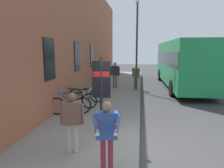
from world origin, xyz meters
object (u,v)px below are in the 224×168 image
bicycle_mid_rack (86,95)px  bicycle_under_window (78,100)px  city_bus (182,61)px  pedestrian_crossing_street (72,117)px  bicycle_far_end (70,105)px  pedestrian_by_facade (115,72)px  transit_info_sign (101,85)px  street_lamp (137,38)px  pedestrian_near_bus (136,74)px  tourist_with_hotdogs (107,130)px

bicycle_mid_rack → bicycle_under_window: bearing=174.9°
city_bus → pedestrian_crossing_street: (-11.16, 4.70, -0.84)m
bicycle_far_end → pedestrian_by_facade: 6.59m
bicycle_far_end → transit_info_sign: (-1.93, -1.69, 1.21)m
city_bus → pedestrian_crossing_street: 12.13m
street_lamp → pedestrian_near_bus: bearing=3.4°
bicycle_far_end → street_lamp: 6.94m
tourist_with_hotdogs → bicycle_far_end: bearing=29.3°
pedestrian_by_facade → pedestrian_near_bus: size_ratio=1.09×
bicycle_mid_rack → transit_info_sign: 4.39m
bicycle_mid_rack → street_lamp: bearing=-32.9°
bicycle_under_window → pedestrian_crossing_street: bearing=-164.9°
bicycle_mid_rack → pedestrian_near_bus: pedestrian_near_bus is taller
pedestrian_near_bus → pedestrian_by_facade: bearing=86.5°
bicycle_mid_rack → pedestrian_by_facade: size_ratio=0.97×
pedestrian_by_facade → tourist_with_hotdogs: pedestrian_by_facade is taller
transit_info_sign → pedestrian_crossing_street: transit_info_sign is taller
bicycle_under_window → bicycle_far_end: bearing=175.7°
pedestrian_crossing_street → tourist_with_hotdogs: 1.25m
city_bus → pedestrian_by_facade: bearing=108.1°
bicycle_far_end → transit_info_sign: transit_info_sign is taller
pedestrian_crossing_street → pedestrian_by_facade: bearing=0.6°
pedestrian_by_facade → city_bus: bearing=-71.9°
bicycle_under_window → city_bus: (7.08, -5.79, 1.41)m
city_bus → transit_info_sign: bearing=157.3°
bicycle_under_window → street_lamp: street_lamp is taller
transit_info_sign → pedestrian_crossing_street: size_ratio=1.52×
bicycle_mid_rack → pedestrian_near_bus: 5.00m
bicycle_under_window → pedestrian_by_facade: bearing=-10.2°
bicycle_mid_rack → tourist_with_hotdogs: bearing=-161.1°
bicycle_mid_rack → street_lamp: (3.71, -2.40, 2.98)m
bicycle_far_end → city_bus: size_ratio=0.16×
pedestrian_by_facade → pedestrian_near_bus: (-0.09, -1.46, -0.09)m
pedestrian_crossing_street → pedestrian_near_bus: 9.60m
bicycle_mid_rack → pedestrian_near_bus: size_ratio=1.06×
bicycle_far_end → tourist_with_hotdogs: 4.47m
bicycle_mid_rack → city_bus: bearing=-43.4°
transit_info_sign → city_bus: size_ratio=0.23×
transit_info_sign → pedestrian_near_bus: 8.37m
street_lamp → pedestrian_crossing_street: bearing=171.0°
pedestrian_by_facade → tourist_with_hotdogs: bearing=-173.9°
pedestrian_by_facade → pedestrian_crossing_street: size_ratio=1.14×
pedestrian_crossing_street → street_lamp: street_lamp is taller
pedestrian_crossing_street → bicycle_far_end: bearing=20.5°
pedestrian_by_facade → tourist_with_hotdogs: (-10.33, -1.11, -0.12)m
pedestrian_near_bus → tourist_with_hotdogs: (-10.24, 0.35, -0.03)m
pedestrian_crossing_street → street_lamp: 9.27m
bicycle_under_window → transit_info_sign: size_ratio=0.74×
tourist_with_hotdogs → bicycle_under_window: bearing=23.6°
pedestrian_by_facade → pedestrian_near_bus: bearing=-93.5°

